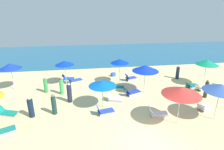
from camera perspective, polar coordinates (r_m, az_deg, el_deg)
ground_plane at (r=11.28m, az=12.01°, el=-20.92°), size 60.00×60.00×0.00m
ocean at (r=31.14m, az=-1.79°, el=6.85°), size 60.00×15.55×0.12m
umbrella_0 at (r=13.94m, az=31.26°, el=-3.44°), size 2.27×2.27×2.69m
lounge_chair_0_0 at (r=15.75m, az=27.13°, el=-9.03°), size 1.41×1.11×0.61m
umbrella_1 at (r=19.86m, az=27.94°, el=3.59°), size 2.14×2.14×2.67m
lounge_chair_1_0 at (r=19.31m, az=23.86°, el=-3.09°), size 1.48×1.02×0.65m
lounge_chair_1_1 at (r=19.26m, az=26.46°, el=-3.58°), size 1.60×1.23×0.62m
umbrella_2 at (r=19.17m, az=-29.61°, el=2.49°), size 1.95×1.95×2.60m
umbrella_3 at (r=18.01m, az=2.48°, el=4.41°), size 1.85×1.85×2.62m
lounge_chair_3_0 at (r=19.57m, az=5.85°, el=-0.89°), size 1.34×0.91×0.78m
lounge_chair_3_1 at (r=17.41m, az=1.59°, el=-3.82°), size 1.43×0.84×0.59m
umbrella_4 at (r=12.25m, az=21.18°, el=-4.71°), size 2.49×2.49×2.71m
lounge_chair_4_0 at (r=13.74m, az=14.25°, el=-11.58°), size 1.47×0.72×0.69m
umbrella_5 at (r=16.28m, az=10.58°, el=2.16°), size 2.37×2.37×2.63m
lounge_chair_5_0 at (r=16.36m, az=6.46°, el=-5.46°), size 1.56×1.06×0.73m
lounge_chair_6_0 at (r=13.49m, az=-31.09°, el=-14.82°), size 1.35×1.03×0.62m
lounge_chair_6_1 at (r=15.39m, az=-30.53°, el=-10.21°), size 1.58×1.05×0.69m
umbrella_7 at (r=13.65m, az=-3.03°, el=-2.70°), size 2.15×2.15×2.21m
lounge_chair_7_0 at (r=15.31m, az=0.84°, el=-7.41°), size 1.50×1.06×0.58m
lounge_chair_7_1 at (r=13.55m, az=-2.34°, el=-11.36°), size 1.35×0.82×0.68m
umbrella_8 at (r=18.42m, az=-14.84°, el=3.73°), size 1.87×1.87×2.51m
lounge_chair_8_0 at (r=19.29m, az=-11.81°, el=-1.61°), size 1.61×1.12×0.72m
lounge_chair_8_1 at (r=19.99m, az=-13.83°, el=-1.02°), size 1.29×0.68×0.68m
beachgoer_0 at (r=14.23m, az=-24.37°, el=-9.46°), size 0.40×0.40×1.57m
beachgoer_1 at (r=13.96m, az=-17.94°, el=-8.98°), size 0.48×0.48×1.61m
beachgoer_2 at (r=21.09m, az=20.11°, el=0.72°), size 0.43×0.43×1.54m
beachgoer_3 at (r=17.63m, az=27.72°, el=-4.03°), size 0.36×0.36×1.64m
beachgoer_4 at (r=17.66m, az=-20.31°, el=-3.08°), size 0.48×0.48×1.53m
beachgoer_5 at (r=16.85m, az=-15.74°, el=-3.48°), size 0.45×0.45×1.63m
beachgoer_6 at (r=15.31m, az=-13.36°, el=-5.65°), size 0.47×0.47×1.71m
cooler_box_0 at (r=20.74m, az=0.37°, el=0.19°), size 0.57×0.53×0.39m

